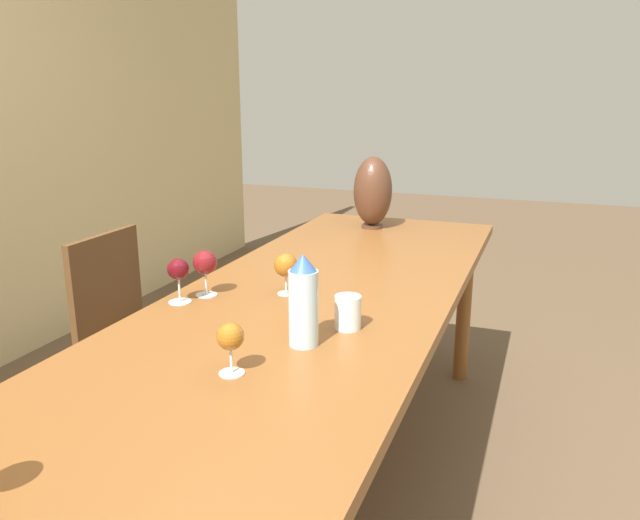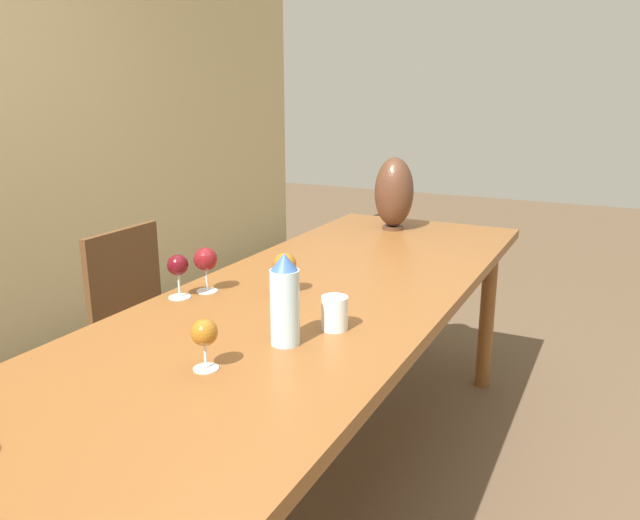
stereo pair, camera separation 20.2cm
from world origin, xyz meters
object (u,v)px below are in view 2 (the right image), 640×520
object	(u,v)px
vase	(394,193)
chair_far	(153,327)
wine_glass_1	(204,334)
wine_glass_2	(178,267)
water_bottle	(285,301)
wine_glass_4	(206,260)
wine_glass_3	(285,265)
water_tumbler	(334,313)

from	to	relation	value
vase	chair_far	distance (m)	1.23
wine_glass_1	wine_glass_2	xyz separation A→B (m)	(0.39, 0.39, 0.01)
vase	chair_far	xyz separation A→B (m)	(-0.89, 0.70, -0.47)
water_bottle	vase	distance (m)	1.43
wine_glass_4	chair_far	world-z (taller)	wine_glass_4
wine_glass_2	wine_glass_3	distance (m)	0.33
wine_glass_2	water_bottle	bearing A→B (deg)	-109.66
vase	wine_glass_4	bearing A→B (deg)	169.23
wine_glass_1	chair_far	xyz separation A→B (m)	(0.74, 0.83, -0.39)
water_tumbler	wine_glass_3	size ratio (longest dim) A/B	0.70
wine_glass_4	chair_far	bearing A→B (deg)	61.52
water_bottle	wine_glass_1	xyz separation A→B (m)	(-0.22, 0.09, -0.03)
wine_glass_4	wine_glass_3	bearing A→B (deg)	-66.51
water_bottle	wine_glass_4	bearing A→B (deg)	59.43
wine_glass_2	vase	bearing A→B (deg)	-11.87
wine_glass_4	chair_far	xyz separation A→B (m)	(0.26, 0.48, -0.41)
vase	wine_glass_3	distance (m)	1.05
water_tumbler	wine_glass_3	bearing A→B (deg)	52.11
wine_glass_2	wine_glass_4	xyz separation A→B (m)	(0.09, -0.04, 0.00)
wine_glass_1	wine_glass_2	distance (m)	0.55
wine_glass_1	wine_glass_3	xyz separation A→B (m)	(0.58, 0.11, 0.01)
water_tumbler	vase	size ratio (longest dim) A/B	0.28
water_bottle	chair_far	bearing A→B (deg)	60.51
wine_glass_1	water_tumbler	bearing A→B (deg)	-24.32
vase	chair_far	world-z (taller)	vase
vase	wine_glass_3	bearing A→B (deg)	-179.21
wine_glass_1	wine_glass_4	distance (m)	0.59
vase	wine_glass_1	xyz separation A→B (m)	(-1.63, -0.13, -0.08)
vase	wine_glass_4	distance (m)	1.17
water_tumbler	wine_glass_1	distance (m)	0.40
wine_glass_3	wine_glass_4	xyz separation A→B (m)	(-0.10, 0.23, 0.01)
wine_glass_1	wine_glass_2	bearing A→B (deg)	45.10
wine_glass_3	chair_far	distance (m)	0.83
wine_glass_1	wine_glass_2	world-z (taller)	wine_glass_2
water_tumbler	wine_glass_1	size ratio (longest dim) A/B	0.75
wine_glass_4	wine_glass_1	bearing A→B (deg)	-143.84
water_bottle	wine_glass_3	world-z (taller)	water_bottle
chair_far	water_tumbler	bearing A→B (deg)	-110.75
chair_far	wine_glass_1	bearing A→B (deg)	-131.62
vase	wine_glass_2	xyz separation A→B (m)	(-1.24, 0.26, -0.07)
water_tumbler	wine_glass_1	world-z (taller)	wine_glass_1
water_tumbler	wine_glass_2	world-z (taller)	wine_glass_2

